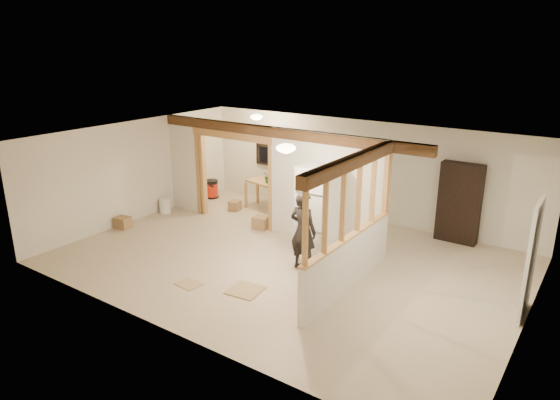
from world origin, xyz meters
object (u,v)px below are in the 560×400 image
Objects in this scene: shop_vac at (212,189)px; bookshelf at (459,203)px; woman at (303,231)px; refrigerator at (319,210)px; work_table at (268,196)px.

bookshelf is (6.76, 0.68, 0.64)m from shop_vac.
shop_vac is 6.83m from bookshelf.
woman reaches higher than shop_vac.
bookshelf reaches higher than shop_vac.
refrigerator is 3.58× the size of shop_vac.
shop_vac is (-4.68, 2.50, -0.54)m from woman.
woman is 3.81m from bookshelf.
woman is 1.31× the size of work_table.
bookshelf reaches higher than woman.
work_table is 1.97m from shop_vac.
work_table is 0.67× the size of bookshelf.
refrigerator is 4.83m from shop_vac.
work_table is at bearing 2.61° from shop_vac.
refrigerator reaches higher than woman.
refrigerator reaches higher than work_table.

